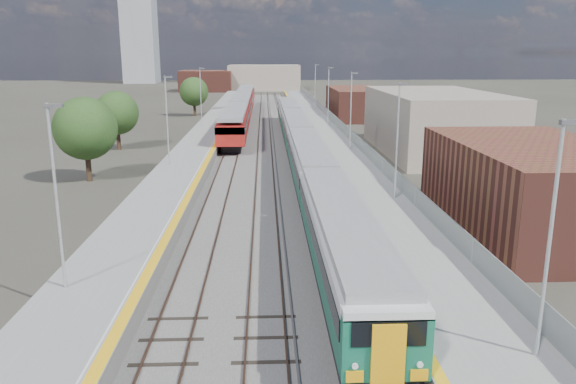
{
  "coord_description": "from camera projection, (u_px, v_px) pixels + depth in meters",
  "views": [
    {
      "loc": [
        -1.97,
        -13.73,
        10.36
      ],
      "look_at": [
        -0.6,
        19.06,
        2.2
      ],
      "focal_mm": 35.0,
      "sensor_mm": 36.0,
      "label": 1
    }
  ],
  "objects": [
    {
      "name": "platform_left",
      "position": [
        205.0,
        138.0,
        66.3
      ],
      "size": [
        4.3,
        155.0,
        8.52
      ],
      "color": "slate",
      "rests_on": "ground"
    },
    {
      "name": "green_train",
      "position": [
        302.0,
        143.0,
        52.73
      ],
      "size": [
        2.71,
        75.66,
        2.99
      ],
      "color": "black",
      "rests_on": "ground"
    },
    {
      "name": "ballast_bed",
      "position": [
        263.0,
        142.0,
        66.7
      ],
      "size": [
        10.5,
        155.0,
        0.06
      ],
      "primitive_type": "cube",
      "color": "#565451",
      "rests_on": "ground"
    },
    {
      "name": "tree_a",
      "position": [
        85.0,
        129.0,
        45.58
      ],
      "size": [
        5.12,
        5.12,
        6.94
      ],
      "color": "#382619",
      "rests_on": "ground"
    },
    {
      "name": "buildings",
      "position": [
        202.0,
        51.0,
        146.97
      ],
      "size": [
        72.0,
        185.5,
        40.0
      ],
      "color": "brown",
      "rests_on": "ground"
    },
    {
      "name": "ground",
      "position": [
        282.0,
        146.0,
        64.37
      ],
      "size": [
        320.0,
        320.0,
        0.0
      ],
      "primitive_type": "plane",
      "color": "#47443A",
      "rests_on": "ground"
    },
    {
      "name": "tree_c",
      "position": [
        194.0,
        92.0,
        93.47
      ],
      "size": [
        4.78,
        4.78,
        6.47
      ],
      "color": "#382619",
      "rests_on": "ground"
    },
    {
      "name": "tree_d",
      "position": [
        424.0,
        102.0,
        80.32
      ],
      "size": [
        4.14,
        4.14,
        5.62
      ],
      "color": "#382619",
      "rests_on": "ground"
    },
    {
      "name": "tree_b",
      "position": [
        117.0,
        113.0,
        60.75
      ],
      "size": [
        4.71,
        4.71,
        6.38
      ],
      "color": "#382619",
      "rests_on": "ground"
    },
    {
      "name": "tracks",
      "position": [
        267.0,
        139.0,
        68.33
      ],
      "size": [
        8.96,
        160.0,
        0.17
      ],
      "color": "#4C3323",
      "rests_on": "ground"
    },
    {
      "name": "platform_right",
      "position": [
        326.0,
        138.0,
        66.87
      ],
      "size": [
        4.7,
        155.0,
        8.52
      ],
      "color": "slate",
      "rests_on": "ground"
    },
    {
      "name": "red_train",
      "position": [
        242.0,
        107.0,
        86.29
      ],
      "size": [
        3.04,
        61.56,
        3.84
      ],
      "color": "black",
      "rests_on": "ground"
    }
  ]
}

